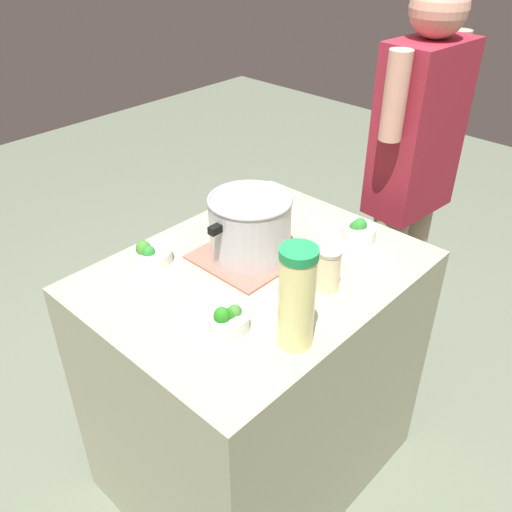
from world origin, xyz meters
The scene contains 10 objects.
ground_plane centered at (0.00, 0.00, 0.00)m, with size 8.00×8.00×0.00m, color #646E5A.
counter_slab centered at (0.00, 0.00, 0.47)m, with size 1.01×0.79×0.94m, color #9F9F81.
dish_cloth centered at (0.05, 0.07, 0.94)m, with size 0.32×0.29×0.01m, color #AD6051.
cooking_pot centered at (0.05, 0.07, 1.05)m, with size 0.33×0.26×0.20m.
lemonade_pitcher centered at (-0.17, -0.30, 1.09)m, with size 0.10×0.10×0.29m.
mason_jar centered at (0.07, -0.22, 1.01)m, with size 0.07×0.07×0.13m.
broccoli_bowl_front centered at (-0.20, 0.27, 0.97)m, with size 0.13×0.13×0.08m.
broccoli_bowl_center centered at (-0.25, -0.14, 0.97)m, with size 0.11×0.11×0.08m.
broccoli_bowl_back centered at (0.37, -0.13, 0.97)m, with size 0.12×0.12×0.08m.
person_cook centered at (0.83, -0.06, 0.94)m, with size 0.50×0.23×1.71m.
Camera 1 is at (-1.03, -0.97, 1.92)m, focal length 38.67 mm.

